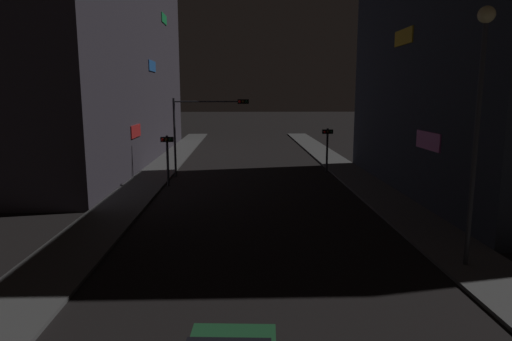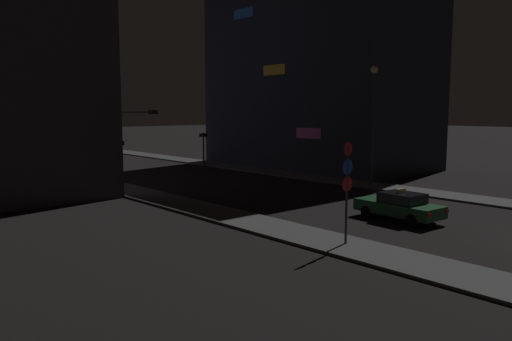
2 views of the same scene
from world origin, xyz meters
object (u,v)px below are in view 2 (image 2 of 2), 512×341
at_px(traffic_light_overhead, 123,127).
at_px(sign_pole_left, 347,183).
at_px(street_lamp_near_block, 373,104).
at_px(traffic_light_right_kerb, 204,142).
at_px(taxi, 399,206).
at_px(traffic_light_left_kerb, 119,152).

bearing_deg(traffic_light_overhead, sign_pole_left, -97.54).
relative_size(traffic_light_overhead, street_lamp_near_block, 0.66).
height_order(traffic_light_overhead, sign_pole_left, traffic_light_overhead).
bearing_deg(traffic_light_right_kerb, sign_pole_left, -114.61).
height_order(taxi, sign_pole_left, sign_pole_left).
relative_size(sign_pole_left, street_lamp_near_block, 0.49).
distance_m(taxi, traffic_light_left_kerb, 22.29).
distance_m(taxi, street_lamp_near_block, 12.12).
distance_m(traffic_light_left_kerb, sign_pole_left, 23.13).
height_order(taxi, street_lamp_near_block, street_lamp_near_block).
bearing_deg(sign_pole_left, taxi, 12.47).
bearing_deg(taxi, street_lamp_near_block, 42.94).
bearing_deg(traffic_light_overhead, taxi, -84.43).
distance_m(traffic_light_overhead, sign_pole_left, 26.69).
xyz_separation_m(traffic_light_right_kerb, sign_pole_left, (-12.76, -27.86, 0.19)).
bearing_deg(street_lamp_near_block, traffic_light_right_kerb, 93.55).
distance_m(sign_pole_left, street_lamp_near_block, 16.80).
relative_size(traffic_light_left_kerb, sign_pole_left, 0.79).
height_order(taxi, traffic_light_overhead, traffic_light_overhead).
distance_m(traffic_light_overhead, street_lamp_near_block, 20.60).
bearing_deg(traffic_light_left_kerb, street_lamp_near_block, -48.88).
bearing_deg(traffic_light_left_kerb, taxi, -78.32).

